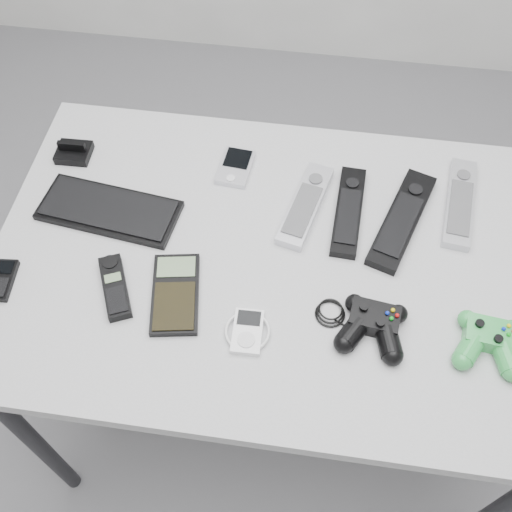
# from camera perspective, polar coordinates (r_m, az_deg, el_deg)

# --- Properties ---
(floor) EXTENTS (3.50, 3.50, 0.00)m
(floor) POSITION_cam_1_polar(r_m,az_deg,el_deg) (1.84, 0.51, -15.96)
(floor) COLOR slate
(floor) RESTS_ON ground
(desk) EXTENTS (1.15, 0.74, 0.77)m
(desk) POSITION_cam_1_polar(r_m,az_deg,el_deg) (1.24, 2.41, -1.83)
(desk) COLOR #9E9EA0
(desk) RESTS_ON floor
(pda_keyboard) EXTENTS (0.30, 0.16, 0.02)m
(pda_keyboard) POSITION_cam_1_polar(r_m,az_deg,el_deg) (1.27, -13.81, 4.29)
(pda_keyboard) COLOR black
(pda_keyboard) RESTS_ON desk
(dock_bracket) EXTENTS (0.08, 0.07, 0.04)m
(dock_bracket) POSITION_cam_1_polar(r_m,az_deg,el_deg) (1.40, -17.06, 9.69)
(dock_bracket) COLOR black
(dock_bracket) RESTS_ON desk
(pda) EXTENTS (0.08, 0.11, 0.02)m
(pda) POSITION_cam_1_polar(r_m,az_deg,el_deg) (1.32, -1.98, 8.49)
(pda) COLOR silver
(pda) RESTS_ON desk
(remote_silver_a) EXTENTS (0.10, 0.23, 0.02)m
(remote_silver_a) POSITION_cam_1_polar(r_m,az_deg,el_deg) (1.25, 4.73, 4.91)
(remote_silver_a) COLOR silver
(remote_silver_a) RESTS_ON desk
(remote_black_a) EXTENTS (0.06, 0.23, 0.02)m
(remote_black_a) POSITION_cam_1_polar(r_m,az_deg,el_deg) (1.25, 8.80, 4.29)
(remote_black_a) COLOR black
(remote_black_a) RESTS_ON desk
(remote_black_b) EXTENTS (0.14, 0.27, 0.03)m
(remote_black_b) POSITION_cam_1_polar(r_m,az_deg,el_deg) (1.25, 13.75, 3.44)
(remote_black_b) COLOR black
(remote_black_b) RESTS_ON desk
(remote_silver_b) EXTENTS (0.08, 0.24, 0.02)m
(remote_silver_b) POSITION_cam_1_polar(r_m,az_deg,el_deg) (1.32, 18.85, 4.86)
(remote_silver_b) COLOR #B4B5BB
(remote_silver_b) RESTS_ON desk
(mobile_phone) EXTENTS (0.05, 0.09, 0.02)m
(mobile_phone) POSITION_cam_1_polar(r_m,az_deg,el_deg) (1.24, -23.00, -2.12)
(mobile_phone) COLOR black
(mobile_phone) RESTS_ON desk
(cordless_handset) EXTENTS (0.10, 0.14, 0.02)m
(cordless_handset) POSITION_cam_1_polar(r_m,az_deg,el_deg) (1.16, -13.29, -2.89)
(cordless_handset) COLOR black
(cordless_handset) RESTS_ON desk
(calculator) EXTENTS (0.12, 0.18, 0.02)m
(calculator) POSITION_cam_1_polar(r_m,az_deg,el_deg) (1.13, -7.69, -3.56)
(calculator) COLOR black
(calculator) RESTS_ON desk
(mp3_player) EXTENTS (0.09, 0.09, 0.02)m
(mp3_player) POSITION_cam_1_polar(r_m,az_deg,el_deg) (1.09, -0.82, -7.19)
(mp3_player) COLOR white
(mp3_player) RESTS_ON desk
(controller_black) EXTENTS (0.23, 0.16, 0.04)m
(controller_black) POSITION_cam_1_polar(r_m,az_deg,el_deg) (1.10, 11.10, -6.38)
(controller_black) COLOR black
(controller_black) RESTS_ON desk
(controller_green) EXTENTS (0.13, 0.14, 0.04)m
(controller_green) POSITION_cam_1_polar(r_m,az_deg,el_deg) (1.14, 21.33, -7.47)
(controller_green) COLOR green
(controller_green) RESTS_ON desk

